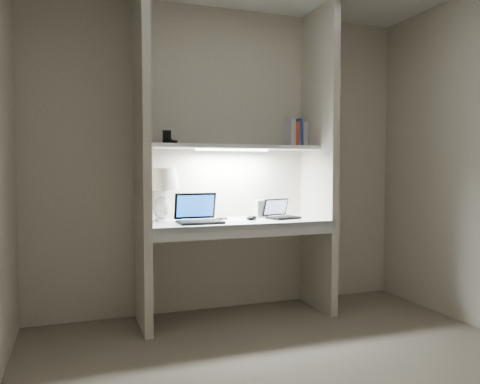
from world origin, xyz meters
name	(u,v)px	position (x,y,z in m)	size (l,w,h in m)	color
floor	(309,383)	(0.00, 0.00, 0.00)	(3.20, 3.00, 0.01)	gray
back_wall	(226,160)	(0.00, 1.50, 1.25)	(3.20, 0.01, 2.50)	beige
alcove_panel_left	(142,159)	(-0.73, 1.23, 1.25)	(0.06, 0.55, 2.50)	beige
alcove_panel_right	(319,160)	(0.73, 1.23, 1.25)	(0.06, 0.55, 2.50)	beige
desk	(236,223)	(0.00, 1.23, 0.75)	(1.40, 0.55, 0.04)	white
desk_apron	(248,231)	(0.00, 0.96, 0.72)	(1.46, 0.03, 0.10)	silver
shelf	(232,147)	(0.00, 1.32, 1.35)	(1.40, 0.36, 0.03)	silver
strip_light	(232,150)	(0.00, 1.32, 1.33)	(0.60, 0.04, 0.01)	white
table_lamp	(162,185)	(-0.56, 1.37, 1.05)	(0.28, 0.28, 0.41)	white
laptop_main	(198,216)	(-0.32, 1.19, 0.82)	(0.33, 0.29, 0.22)	black
laptop_netbook	(280,214)	(0.39, 1.24, 0.81)	(0.29, 0.27, 0.16)	black
speaker	(260,209)	(0.26, 1.36, 0.84)	(0.10, 0.07, 0.15)	silver
mouse	(252,218)	(0.12, 1.19, 0.79)	(0.10, 0.06, 0.04)	black
cable_coil	(222,218)	(-0.08, 1.34, 0.78)	(0.10, 0.10, 0.01)	black
sticky_note	(186,222)	(-0.40, 1.23, 0.77)	(0.07, 0.07, 0.00)	yellow
book_row	(299,134)	(0.65, 1.43, 1.48)	(0.23, 0.16, 0.24)	white
shelf_box	(167,137)	(-0.52, 1.36, 1.42)	(0.06, 0.04, 0.11)	black
shelf_gadget	(168,141)	(-0.51, 1.36, 1.39)	(0.10, 0.07, 0.04)	black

